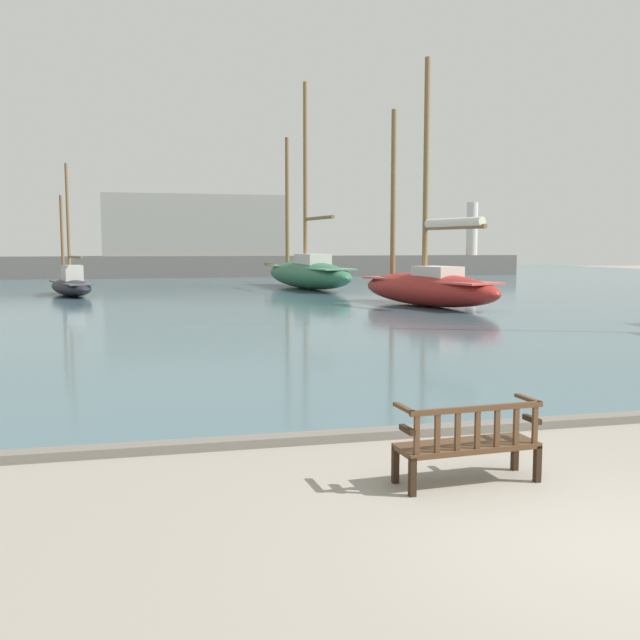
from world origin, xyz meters
The scene contains 8 objects.
ground_plane centered at (0.00, 0.00, 0.00)m, with size 160.00×160.00×0.00m, color gray.
harbor_water centered at (0.00, 44.00, 0.04)m, with size 100.00×80.00×0.08m, color #476670.
quay_edge_kerb centered at (0.00, 3.85, 0.06)m, with size 40.00×0.30×0.12m, color slate.
park_bench centered at (-0.54, 1.81, 0.47)m, with size 1.63×0.63×0.92m.
sailboat_outer_port centered at (-7.90, 33.51, 0.68)m, with size 3.28×6.08×6.78m.
sailboat_outer_starboard centered at (5.35, 36.78, 1.10)m, with size 4.36×13.72×12.24m.
sailboat_far_starboard centered at (7.65, 23.25, 1.02)m, with size 4.66×8.81×10.41m.
far_breakwater centered at (0.23, 54.33, 2.21)m, with size 56.62×2.40×6.83m.
Camera 1 is at (-3.94, -5.31, 2.63)m, focal length 40.00 mm.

